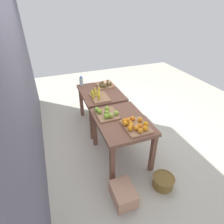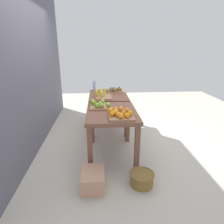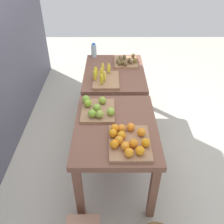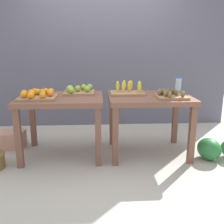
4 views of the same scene
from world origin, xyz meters
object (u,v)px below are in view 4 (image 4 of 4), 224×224
object	(u,v)px
display_table_left	(61,106)
orange_bin	(38,95)
watermelon_pile	(220,149)
apple_bin	(79,91)
banana_crate	(128,91)
water_bottle	(178,85)
cardboard_produce_box	(10,140)
display_table_right	(149,105)
kiwi_bin	(170,95)

from	to	relation	value
display_table_left	orange_bin	world-z (taller)	orange_bin
watermelon_pile	apple_bin	bearing A→B (deg)	166.55
orange_bin	banana_crate	size ratio (longest dim) A/B	1.00
orange_bin	water_bottle	world-z (taller)	water_bottle
apple_bin	cardboard_produce_box	distance (m)	1.23
display_table_right	apple_bin	size ratio (longest dim) A/B	2.60
display_table_left	water_bottle	xyz separation A→B (m)	(1.58, 0.30, 0.21)
display_table_left	display_table_right	distance (m)	1.12
display_table_right	display_table_left	bearing A→B (deg)	180.00
banana_crate	cardboard_produce_box	xyz separation A→B (m)	(-1.65, 0.18, -0.71)
watermelon_pile	cardboard_produce_box	size ratio (longest dim) A/B	1.70
display_table_right	orange_bin	world-z (taller)	orange_bin
display_table_right	banana_crate	world-z (taller)	banana_crate
display_table_left	orange_bin	xyz separation A→B (m)	(-0.25, -0.10, 0.16)
apple_bin	cardboard_produce_box	bearing A→B (deg)	173.50
kiwi_bin	cardboard_produce_box	size ratio (longest dim) A/B	0.91
display_table_right	water_bottle	size ratio (longest dim) A/B	5.11
display_table_left	banana_crate	distance (m)	0.88
display_table_left	cardboard_produce_box	distance (m)	1.01
water_bottle	apple_bin	bearing A→B (deg)	-175.41
kiwi_bin	water_bottle	xyz separation A→B (m)	(0.24, 0.46, 0.06)
apple_bin	water_bottle	world-z (taller)	water_bottle
orange_bin	water_bottle	xyz separation A→B (m)	(1.83, 0.40, 0.05)
apple_bin	cardboard_produce_box	xyz separation A→B (m)	(-1.00, 0.11, -0.71)
watermelon_pile	cardboard_produce_box	distance (m)	2.84
display_table_left	cardboard_produce_box	world-z (taller)	display_table_left
display_table_right	watermelon_pile	xyz separation A→B (m)	(0.87, -0.24, -0.53)
display_table_left	banana_crate	bearing A→B (deg)	8.24
orange_bin	apple_bin	bearing A→B (deg)	31.74
kiwi_bin	cardboard_produce_box	world-z (taller)	kiwi_bin
display_table_right	apple_bin	xyz separation A→B (m)	(-0.91, 0.19, 0.16)
orange_bin	apple_bin	world-z (taller)	apple_bin
banana_crate	water_bottle	bearing A→B (deg)	13.36
orange_bin	banana_crate	distance (m)	1.14
banana_crate	kiwi_bin	size ratio (longest dim) A/B	1.22
orange_bin	watermelon_pile	world-z (taller)	orange_bin
apple_bin	display_table_right	bearing A→B (deg)	-11.56
orange_bin	watermelon_pile	xyz separation A→B (m)	(2.25, -0.14, -0.69)
watermelon_pile	banana_crate	bearing A→B (deg)	162.20
display_table_right	banana_crate	xyz separation A→B (m)	(-0.26, 0.12, 0.16)
display_table_left	watermelon_pile	bearing A→B (deg)	-6.87
watermelon_pile	kiwi_bin	bearing A→B (deg)	173.11
display_table_left	banana_crate	xyz separation A→B (m)	(0.86, 0.12, 0.16)
water_bottle	display_table_right	bearing A→B (deg)	-147.23
orange_bin	kiwi_bin	size ratio (longest dim) A/B	1.22
orange_bin	cardboard_produce_box	world-z (taller)	orange_bin
banana_crate	kiwi_bin	world-z (taller)	banana_crate
display_table_left	apple_bin	distance (m)	0.32
apple_bin	watermelon_pile	size ratio (longest dim) A/B	0.59
apple_bin	watermelon_pile	distance (m)	1.96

